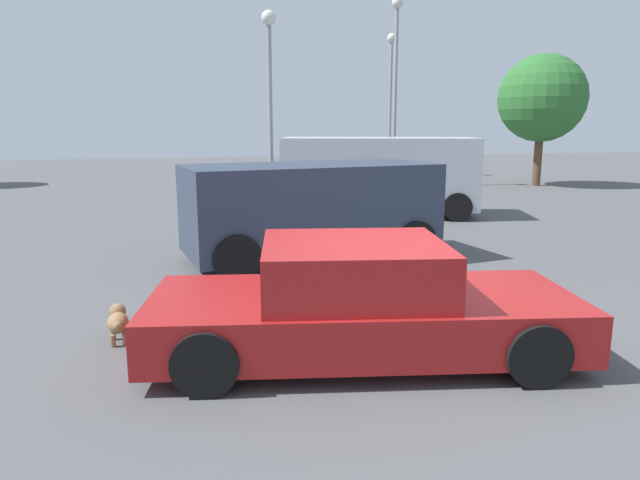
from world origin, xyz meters
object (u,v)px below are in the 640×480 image
Objects in this scene: light_post_near at (270,74)px; light_post_mid at (391,81)px; sedan_foreground at (360,304)px; light_post_far at (396,63)px; suv_dark at (311,208)px; dog at (118,321)px; van_white at (378,174)px.

light_post_near is 11.48m from light_post_mid.
light_post_mid reaches higher than sedan_foreground.
light_post_mid is 0.91× the size of light_post_far.
suv_dark is 14.22m from light_post_far.
light_post_near is at bearing -23.10° from dog.
van_white is at bearing -113.65° from light_post_far.
suv_dark is 0.64× the size of light_post_far.
light_post_near reaches higher than dog.
light_post_near is (-2.61, 2.65, 2.85)m from van_white.
light_post_near reaches higher than sedan_foreground.
dog is at bearing 168.18° from sedan_foreground.
dog is at bearing -120.61° from light_post_far.
van_white is at bearing 79.68° from sedan_foreground.
sedan_foreground is 4.49m from suv_dark.
light_post_far reaches higher than suv_dark.
sedan_foreground is 0.85× the size of van_white.
suv_dark is 0.82× the size of light_post_near.
light_post_near is 0.79× the size of light_post_far.
sedan_foreground is 2.84m from dog.
van_white is 0.83× the size of light_post_mid.
sedan_foreground is at bearing -93.99° from light_post_near.
light_post_mid reaches higher than suv_dark.
light_post_near is (0.40, 7.64, 3.03)m from suv_dark.
suv_dark is at bearing -47.67° from dog.
light_post_far reaches higher than dog.
dog is 0.13× the size of suv_dark.
light_post_near is at bearing -128.74° from light_post_mid.
light_post_near is at bearing 95.79° from sedan_foreground.
light_post_far is (5.76, 4.55, 0.91)m from light_post_near.
dog is 4.64m from suv_dark.
suv_dark is 8.23m from light_post_near.
dog is at bearing -107.42° from light_post_near.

